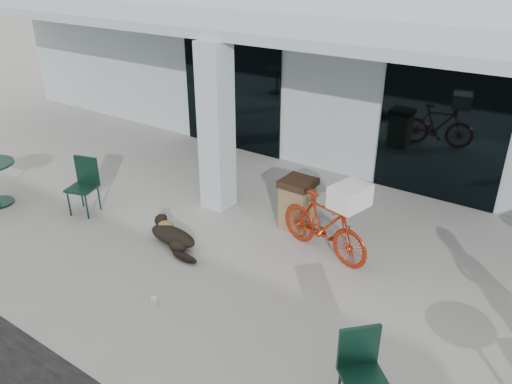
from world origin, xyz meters
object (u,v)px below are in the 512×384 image
Objects in this scene: dog at (173,235)px; cafe_chair_far_a at (364,378)px; cafe_chair_near at (82,187)px; trash_receptacle at (297,204)px; bicycle at (324,226)px.

dog is 4.25m from cafe_chair_far_a.
cafe_chair_near is 1.13× the size of trash_receptacle.
trash_receptacle is (1.41, 1.70, 0.29)m from dog.
cafe_chair_near is 6.30m from cafe_chair_far_a.
dog is at bearing -13.72° from cafe_chair_near.
bicycle reaches higher than cafe_chair_far_a.
cafe_chair_far_a is at bearing -49.71° from trash_receptacle.
bicycle is 1.60× the size of dog.
cafe_chair_near is (-4.35, -1.30, 0.01)m from bicycle.
cafe_chair_near is at bearing -156.55° from dog.
bicycle is at bearing 79.20° from cafe_chair_far_a.
cafe_chair_near is at bearing 119.98° from bicycle.
cafe_chair_far_a is (4.01, -1.37, 0.32)m from dog.
dog is 2.19m from cafe_chair_near.
dog is at bearing 115.11° from cafe_chair_far_a.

